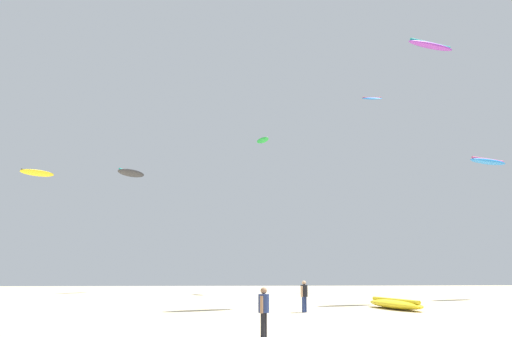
# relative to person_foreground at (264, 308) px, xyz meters

# --- Properties ---
(person_foreground) EXTENTS (0.39, 0.53, 1.72)m
(person_foreground) POSITION_rel_person_foreground_xyz_m (0.00, 0.00, 0.00)
(person_foreground) COLOR black
(person_foreground) RESTS_ON ground
(person_midground) EXTENTS (0.42, 0.45, 1.71)m
(person_midground) POSITION_rel_person_foreground_xyz_m (2.99, 10.59, -0.00)
(person_midground) COLOR navy
(person_midground) RESTS_ON ground
(kite_grounded_near) EXTENTS (2.78, 5.34, 0.63)m
(kite_grounded_near) POSITION_rel_person_foreground_xyz_m (8.71, 12.61, -0.71)
(kite_grounded_near) COLOR yellow
(kite_grounded_near) RESTS_ON ground
(kite_aloft_0) EXTENTS (3.17, 3.25, 0.74)m
(kite_aloft_0) POSITION_rel_person_foreground_xyz_m (-20.00, 33.42, 10.63)
(kite_aloft_0) COLOR yellow
(kite_aloft_1) EXTENTS (4.22, 2.84, 0.52)m
(kite_aloft_1) POSITION_rel_person_foreground_xyz_m (20.26, 22.63, 10.05)
(kite_aloft_1) COLOR blue
(kite_aloft_2) EXTENTS (2.24, 0.73, 0.51)m
(kite_aloft_2) POSITION_rel_person_foreground_xyz_m (14.64, 36.16, 19.86)
(kite_aloft_2) COLOR blue
(kite_aloft_3) EXTENTS (3.03, 3.90, 0.90)m
(kite_aloft_3) POSITION_rel_person_foreground_xyz_m (-11.33, 36.22, 11.21)
(kite_aloft_3) COLOR #2D2D33
(kite_aloft_4) EXTENTS (4.36, 2.68, 0.72)m
(kite_aloft_4) POSITION_rel_person_foreground_xyz_m (14.22, 18.24, 18.19)
(kite_aloft_4) COLOR purple
(kite_aloft_5) EXTENTS (1.53, 2.39, 0.52)m
(kite_aloft_5) POSITION_rel_person_foreground_xyz_m (2.25, 32.47, 14.02)
(kite_aloft_5) COLOR green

